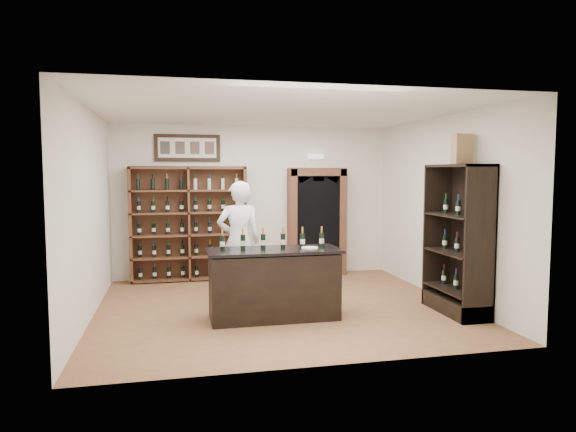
# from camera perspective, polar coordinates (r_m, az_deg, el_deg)

# --- Properties ---
(floor) EXTENTS (5.50, 5.50, 0.00)m
(floor) POSITION_cam_1_polar(r_m,az_deg,el_deg) (8.09, -0.97, -10.04)
(floor) COLOR #8E5E39
(floor) RESTS_ON ground
(ceiling) EXTENTS (5.50, 5.50, 0.00)m
(ceiling) POSITION_cam_1_polar(r_m,az_deg,el_deg) (7.87, -1.00, 11.56)
(ceiling) COLOR white
(ceiling) RESTS_ON wall_back
(wall_back) EXTENTS (5.50, 0.04, 3.00)m
(wall_back) POSITION_cam_1_polar(r_m,az_deg,el_deg) (10.30, -3.77, 1.63)
(wall_back) COLOR silver
(wall_back) RESTS_ON ground
(wall_left) EXTENTS (0.04, 5.00, 3.00)m
(wall_left) POSITION_cam_1_polar(r_m,az_deg,el_deg) (7.78, -21.26, 0.24)
(wall_left) COLOR silver
(wall_left) RESTS_ON ground
(wall_right) EXTENTS (0.04, 5.00, 3.00)m
(wall_right) POSITION_cam_1_polar(r_m,az_deg,el_deg) (8.81, 16.82, 0.88)
(wall_right) COLOR silver
(wall_right) RESTS_ON ground
(wine_shelf) EXTENTS (2.20, 0.38, 2.20)m
(wine_shelf) POSITION_cam_1_polar(r_m,az_deg,el_deg) (10.05, -10.96, -0.82)
(wine_shelf) COLOR brown
(wine_shelf) RESTS_ON ground
(framed_picture) EXTENTS (1.25, 0.04, 0.52)m
(framed_picture) POSITION_cam_1_polar(r_m,az_deg,el_deg) (10.15, -11.11, 7.43)
(framed_picture) COLOR black
(framed_picture) RESTS_ON wall_back
(arched_doorway) EXTENTS (1.17, 0.35, 2.17)m
(arched_doorway) POSITION_cam_1_polar(r_m,az_deg,el_deg) (10.42, 3.20, -0.32)
(arched_doorway) COLOR black
(arched_doorway) RESTS_ON ground
(emergency_light) EXTENTS (0.30, 0.10, 0.10)m
(emergency_light) POSITION_cam_1_polar(r_m,az_deg,el_deg) (10.47, 3.09, 6.61)
(emergency_light) COLOR white
(emergency_light) RESTS_ON wall_back
(tasting_counter) EXTENTS (1.88, 0.78, 1.00)m
(tasting_counter) POSITION_cam_1_polar(r_m,az_deg,el_deg) (7.37, -1.57, -7.59)
(tasting_counter) COLOR black
(tasting_counter) RESTS_ON ground
(counter_bottle_0) EXTENTS (0.07, 0.07, 0.30)m
(counter_bottle_0) POSITION_cam_1_polar(r_m,az_deg,el_deg) (7.21, -7.30, -2.94)
(counter_bottle_0) COLOR black
(counter_bottle_0) RESTS_ON tasting_counter
(counter_bottle_1) EXTENTS (0.07, 0.07, 0.30)m
(counter_bottle_1) POSITION_cam_1_polar(r_m,az_deg,el_deg) (7.25, -5.03, -2.88)
(counter_bottle_1) COLOR black
(counter_bottle_1) RESTS_ON tasting_counter
(counter_bottle_2) EXTENTS (0.07, 0.07, 0.30)m
(counter_bottle_2) POSITION_cam_1_polar(r_m,az_deg,el_deg) (7.29, -2.78, -2.83)
(counter_bottle_2) COLOR black
(counter_bottle_2) RESTS_ON tasting_counter
(counter_bottle_3) EXTENTS (0.07, 0.07, 0.30)m
(counter_bottle_3) POSITION_cam_1_polar(r_m,az_deg,el_deg) (7.34, -0.56, -2.76)
(counter_bottle_3) COLOR black
(counter_bottle_3) RESTS_ON tasting_counter
(counter_bottle_4) EXTENTS (0.07, 0.07, 0.30)m
(counter_bottle_4) POSITION_cam_1_polar(r_m,az_deg,el_deg) (7.41, 1.62, -2.70)
(counter_bottle_4) COLOR black
(counter_bottle_4) RESTS_ON tasting_counter
(counter_bottle_5) EXTENTS (0.07, 0.07, 0.30)m
(counter_bottle_5) POSITION_cam_1_polar(r_m,az_deg,el_deg) (7.48, 3.76, -2.63)
(counter_bottle_5) COLOR black
(counter_bottle_5) RESTS_ON tasting_counter
(side_cabinet) EXTENTS (0.48, 1.20, 2.20)m
(side_cabinet) POSITION_cam_1_polar(r_m,az_deg,el_deg) (8.01, 18.44, -4.93)
(side_cabinet) COLOR black
(side_cabinet) RESTS_ON ground
(shopkeeper) EXTENTS (0.72, 0.48, 1.94)m
(shopkeeper) POSITION_cam_1_polar(r_m,az_deg,el_deg) (8.38, -5.46, -2.77)
(shopkeeper) COLOR white
(shopkeeper) RESTS_ON ground
(plate) EXTENTS (0.24, 0.24, 0.02)m
(plate) POSITION_cam_1_polar(r_m,az_deg,el_deg) (7.32, 2.44, -3.56)
(plate) COLOR beige
(plate) RESTS_ON tasting_counter
(wine_crate) EXTENTS (0.33, 0.18, 0.44)m
(wine_crate) POSITION_cam_1_polar(r_m,az_deg,el_deg) (7.89, 18.79, 7.06)
(wine_crate) COLOR tan
(wine_crate) RESTS_ON side_cabinet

